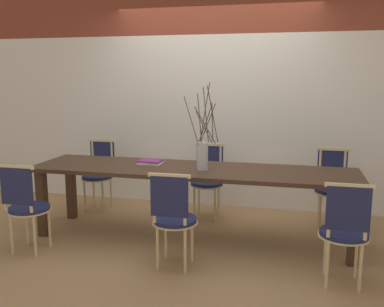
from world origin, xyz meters
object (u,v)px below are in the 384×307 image
at_px(chair_near_center, 345,229).
at_px(vase_centerpiece, 203,153).
at_px(chair_far_center, 332,185).
at_px(book_stack, 150,162).
at_px(dining_table, 192,176).

xyz_separation_m(chair_near_center, vase_centerpiece, (-1.29, 0.66, 0.44)).
bearing_deg(chair_near_center, vase_centerpiece, 152.73).
distance_m(chair_far_center, vase_centerpiece, 1.58).
bearing_deg(book_stack, chair_near_center, -23.62).
relative_size(chair_near_center, book_stack, 3.41).
xyz_separation_m(dining_table, chair_near_center, (1.41, -0.72, -0.18)).
relative_size(dining_table, book_stack, 12.86).
distance_m(chair_far_center, book_stack, 2.02).
bearing_deg(chair_far_center, dining_table, 26.93).
height_order(chair_near_center, chair_far_center, same).
bearing_deg(chair_near_center, chair_far_center, 89.50).
relative_size(chair_near_center, vase_centerpiece, 1.02).
distance_m(dining_table, chair_near_center, 1.59).
distance_m(dining_table, vase_centerpiece, 0.29).
bearing_deg(chair_near_center, book_stack, 156.38).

